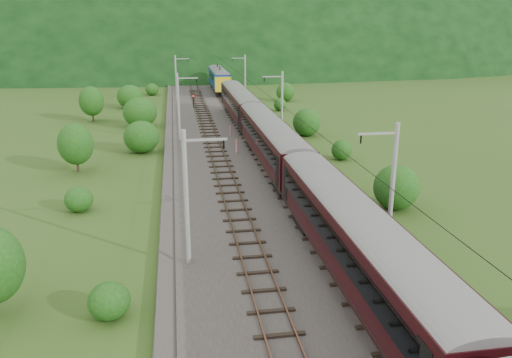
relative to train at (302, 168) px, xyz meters
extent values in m
plane|color=#314A17|center=(-2.40, -7.21, -3.64)|extent=(600.00, 600.00, 0.00)
cube|color=#38332D|center=(-2.40, 2.79, -3.49)|extent=(14.00, 220.00, 0.30)
cube|color=brown|center=(-5.52, 2.79, -3.14)|extent=(0.08, 220.00, 0.15)
cube|color=brown|center=(-4.08, 2.79, -3.14)|extent=(0.08, 220.00, 0.15)
cube|color=black|center=(-4.80, 2.79, -3.28)|extent=(2.40, 220.00, 0.12)
cube|color=brown|center=(-0.72, 2.79, -3.14)|extent=(0.08, 220.00, 0.15)
cube|color=brown|center=(0.72, 2.79, -3.14)|extent=(0.08, 220.00, 0.15)
cube|color=black|center=(0.00, 2.79, -3.28)|extent=(2.40, 220.00, 0.12)
cylinder|color=gray|center=(-8.60, -7.21, 0.66)|extent=(0.28, 0.28, 8.00)
cube|color=gray|center=(-7.40, -7.21, 4.06)|extent=(2.40, 0.12, 0.12)
cylinder|color=black|center=(-6.40, -7.21, 3.76)|extent=(0.10, 0.10, 0.50)
cylinder|color=gray|center=(-8.60, 24.79, 0.66)|extent=(0.28, 0.28, 8.00)
cube|color=gray|center=(-7.40, 24.79, 4.06)|extent=(2.40, 0.12, 0.12)
cylinder|color=black|center=(-6.40, 24.79, 3.76)|extent=(0.10, 0.10, 0.50)
cylinder|color=gray|center=(-8.60, 56.79, 0.66)|extent=(0.28, 0.28, 8.00)
cube|color=gray|center=(-7.40, 56.79, 4.06)|extent=(2.40, 0.12, 0.12)
cylinder|color=black|center=(-6.40, 56.79, 3.76)|extent=(0.10, 0.10, 0.50)
cylinder|color=gray|center=(-8.60, 88.79, 0.66)|extent=(0.28, 0.28, 8.00)
cube|color=gray|center=(-7.40, 88.79, 4.06)|extent=(2.40, 0.12, 0.12)
cylinder|color=black|center=(-6.40, 88.79, 3.76)|extent=(0.10, 0.10, 0.50)
cylinder|color=gray|center=(-8.60, 120.79, 0.66)|extent=(0.28, 0.28, 8.00)
cube|color=gray|center=(-7.40, 120.79, 4.06)|extent=(2.40, 0.12, 0.12)
cylinder|color=black|center=(-6.40, 120.79, 3.76)|extent=(0.10, 0.10, 0.50)
cylinder|color=gray|center=(3.80, -7.21, 0.66)|extent=(0.28, 0.28, 8.00)
cube|color=gray|center=(2.60, -7.21, 4.06)|extent=(2.40, 0.12, 0.12)
cylinder|color=black|center=(1.60, -7.21, 3.76)|extent=(0.10, 0.10, 0.50)
cylinder|color=gray|center=(3.80, 24.79, 0.66)|extent=(0.28, 0.28, 8.00)
cube|color=gray|center=(2.60, 24.79, 4.06)|extent=(2.40, 0.12, 0.12)
cylinder|color=black|center=(1.60, 24.79, 3.76)|extent=(0.10, 0.10, 0.50)
cylinder|color=gray|center=(3.80, 56.79, 0.66)|extent=(0.28, 0.28, 8.00)
cube|color=gray|center=(2.60, 56.79, 4.06)|extent=(2.40, 0.12, 0.12)
cylinder|color=black|center=(1.60, 56.79, 3.76)|extent=(0.10, 0.10, 0.50)
cylinder|color=gray|center=(3.80, 88.79, 0.66)|extent=(0.28, 0.28, 8.00)
cube|color=gray|center=(2.60, 88.79, 4.06)|extent=(2.40, 0.12, 0.12)
cylinder|color=black|center=(1.60, 88.79, 3.76)|extent=(0.10, 0.10, 0.50)
cylinder|color=gray|center=(3.80, 120.79, 0.66)|extent=(0.28, 0.28, 8.00)
cube|color=gray|center=(2.60, 120.79, 4.06)|extent=(2.40, 0.12, 0.12)
cylinder|color=black|center=(1.60, 120.79, 3.76)|extent=(0.10, 0.10, 0.50)
cylinder|color=black|center=(-4.80, 2.79, 3.46)|extent=(0.03, 198.00, 0.03)
cylinder|color=black|center=(0.00, 2.79, 3.46)|extent=(0.03, 198.00, 0.03)
ellipsoid|color=black|center=(-2.40, 252.79, -3.64)|extent=(504.00, 360.00, 244.00)
cube|color=black|center=(0.00, -11.50, -0.59)|extent=(2.99, 22.71, 3.10)
cylinder|color=slate|center=(0.00, -11.50, 0.80)|extent=(2.99, 22.59, 2.99)
cube|color=black|center=(-1.52, -11.50, -0.22)|extent=(0.05, 19.98, 1.19)
cube|color=black|center=(1.52, -11.50, -0.22)|extent=(0.05, 19.98, 1.19)
cube|color=black|center=(0.00, -3.55, -2.60)|extent=(2.27, 3.30, 0.93)
cube|color=black|center=(0.00, 11.94, -0.59)|extent=(2.99, 22.71, 3.10)
cylinder|color=slate|center=(0.00, 11.94, 0.80)|extent=(2.99, 22.59, 2.99)
cube|color=black|center=(-1.52, 11.94, -0.22)|extent=(0.05, 19.98, 1.19)
cube|color=black|center=(1.52, 11.94, -0.22)|extent=(0.05, 19.98, 1.19)
cube|color=black|center=(0.00, 3.99, -2.60)|extent=(2.27, 3.30, 0.93)
cube|color=black|center=(0.00, 19.89, -2.60)|extent=(2.27, 3.30, 0.93)
cube|color=black|center=(0.00, 35.38, -0.59)|extent=(2.99, 22.71, 3.10)
cylinder|color=slate|center=(0.00, 35.38, 0.80)|extent=(2.99, 22.59, 2.99)
cube|color=black|center=(-1.52, 35.38, -0.22)|extent=(0.05, 19.98, 1.19)
cube|color=black|center=(1.52, 35.38, -0.22)|extent=(0.05, 19.98, 1.19)
cube|color=black|center=(0.00, 27.44, -2.60)|extent=(2.27, 3.30, 0.93)
cube|color=black|center=(0.00, 43.33, -2.60)|extent=(2.27, 3.30, 0.93)
cube|color=navy|center=(0.00, 68.12, -0.59)|extent=(2.99, 18.58, 3.10)
cylinder|color=slate|center=(0.00, 68.12, 0.80)|extent=(2.99, 18.49, 2.99)
cube|color=black|center=(-1.52, 68.12, -0.22)|extent=(0.05, 16.35, 1.19)
cube|color=black|center=(1.52, 68.12, -0.22)|extent=(0.05, 16.35, 1.19)
cube|color=black|center=(0.00, 61.61, -2.60)|extent=(2.27, 3.30, 0.93)
cube|color=black|center=(0.00, 74.62, -2.60)|extent=(2.27, 3.30, 0.93)
cube|color=gold|center=(0.00, 77.20, -0.80)|extent=(3.05, 0.50, 2.79)
cube|color=gold|center=(0.00, 59.03, -0.80)|extent=(3.05, 0.50, 2.79)
cube|color=black|center=(0.00, 71.12, 1.53)|extent=(0.08, 1.60, 0.93)
cylinder|color=red|center=(-2.63, 17.98, -2.56)|extent=(0.17, 0.17, 1.56)
cylinder|color=red|center=(-2.33, 26.85, -2.69)|extent=(0.14, 0.14, 1.30)
cylinder|color=black|center=(-5.98, 48.51, -2.37)|extent=(0.14, 0.14, 1.93)
sphere|color=red|center=(-5.98, 48.51, -1.35)|extent=(0.23, 0.23, 0.23)
ellipsoid|color=#134813|center=(-12.60, -11.94, -2.71)|extent=(2.06, 2.06, 1.86)
ellipsoid|color=#134813|center=(-16.59, 3.33, -2.67)|extent=(2.14, 2.14, 1.93)
ellipsoid|color=#134813|center=(-12.81, 21.04, -1.86)|extent=(3.95, 3.95, 3.56)
ellipsoid|color=#134813|center=(-13.80, 35.30, -1.56)|extent=(4.61, 4.61, 4.14)
ellipsoid|color=#134813|center=(-16.37, 51.77, -1.68)|extent=(4.34, 4.34, 3.91)
ellipsoid|color=#134813|center=(-13.39, 67.03, -2.46)|extent=(2.61, 2.61, 2.35)
ellipsoid|color=#134813|center=(-12.53, 83.20, -1.90)|extent=(3.86, 3.86, 3.48)
cylinder|color=black|center=(-18.55, 14.32, -2.34)|extent=(0.24, 0.24, 2.60)
ellipsoid|color=#134813|center=(-18.55, 14.32, -0.86)|extent=(3.34, 3.34, 4.00)
cylinder|color=black|center=(-20.91, 40.84, -2.25)|extent=(0.24, 0.24, 2.76)
ellipsoid|color=#134813|center=(-20.91, 40.84, -0.67)|extent=(3.55, 3.55, 4.26)
ellipsoid|color=#134813|center=(7.54, 0.00, -2.06)|extent=(3.50, 3.50, 3.15)
ellipsoid|color=#134813|center=(8.07, 14.56, -2.68)|extent=(2.13, 2.13, 1.91)
ellipsoid|color=#134813|center=(7.39, 26.37, -2.06)|extent=(3.51, 3.51, 3.16)
ellipsoid|color=#134813|center=(7.92, 45.25, -2.71)|extent=(2.07, 2.07, 1.86)
ellipsoid|color=#134813|center=(11.02, 55.39, -2.12)|extent=(3.37, 3.37, 3.03)
camera|label=1|loc=(-8.95, -34.17, 10.27)|focal=35.00mm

